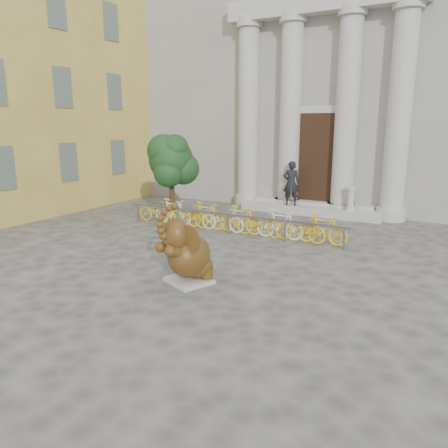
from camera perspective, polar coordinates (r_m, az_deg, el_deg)
The scene contains 9 objects.
ground at distance 10.86m, azimuth -4.72°, elevation -7.50°, with size 80.00×80.00×0.00m, color #474442.
classical_building at distance 24.13m, azimuth 16.15°, elevation 17.79°, with size 22.00×10.70×12.00m.
entrance_steps at distance 19.06m, azimuth 11.19°, elevation 1.87°, with size 6.00×1.20×0.36m, color #A8A59E.
ochre_building at distance 23.72m, azimuth -24.28°, elevation 17.31°, with size 8.00×14.00×12.00m, color #D8BC53.
elephant_statue at distance 10.57m, azimuth -4.81°, elevation -3.92°, with size 1.36×1.59×2.01m.
bike_rack at distance 15.43m, azimuth 0.93°, elevation 0.71°, with size 8.48×0.53×1.00m.
tree at distance 17.16m, azimuth -6.88°, elevation 8.18°, with size 1.95×1.78×3.39m.
pedestrian at distance 18.80m, azimuth 8.77°, elevation 5.28°, with size 0.69×0.45×1.88m, color black.
balustrade_post at distance 18.21m, azimuth 16.19°, elevation 3.05°, with size 0.39×0.39×0.94m.
Camera 1 is at (5.71, -8.41, 3.82)m, focal length 35.00 mm.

